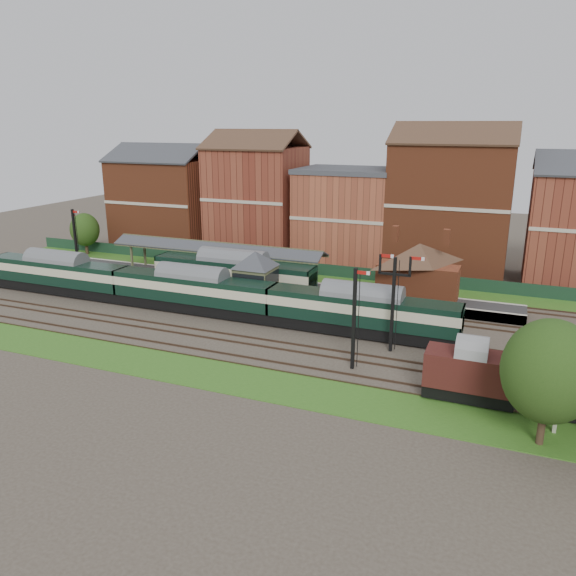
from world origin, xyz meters
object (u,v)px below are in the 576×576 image
at_px(signal_box, 256,279).
at_px(goods_van_a, 470,372).
at_px(platform_railcar, 234,274).
at_px(semaphore_bracket, 394,298).
at_px(dmu_train, 193,290).

height_order(signal_box, goods_van_a, signal_box).
bearing_deg(platform_railcar, goods_van_a, -30.92).
height_order(signal_box, semaphore_bracket, semaphore_bracket).
distance_m(signal_box, semaphore_bracket, 16.16).
bearing_deg(signal_box, semaphore_bracket, -20.92).
relative_size(signal_box, semaphore_bracket, 0.73).
distance_m(signal_box, platform_railcar, 5.34).
relative_size(semaphore_bracket, platform_railcar, 0.45).
bearing_deg(dmu_train, signal_box, 31.33).
distance_m(semaphore_bracket, platform_railcar, 21.33).
distance_m(semaphore_bracket, dmu_train, 20.66).
xyz_separation_m(semaphore_bracket, goods_van_a, (6.66, -6.50, -2.59)).
height_order(dmu_train, goods_van_a, dmu_train).
distance_m(signal_box, goods_van_a, 24.94).
relative_size(semaphore_bracket, dmu_train, 0.16).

